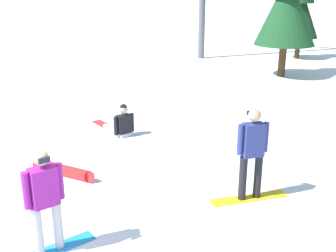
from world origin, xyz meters
TOP-DOWN VIEW (x-y plane):
  - snowboarder_foreground at (-0.00, 0.86)m, footprint 0.83×1.46m
  - snowboarder_midground at (2.15, 4.05)m, footprint 1.29×1.31m
  - snowboarder_background at (-2.21, 5.85)m, footprint 1.78×1.07m
  - loose_snowboard_near_left at (-1.77, 3.05)m, footprint 1.73×0.20m
  - pine_tree_leaning at (-0.91, 20.89)m, footprint 2.00×2.00m

SIDE VIEW (x-z plane):
  - loose_snowboard_near_left at x=-1.77m, z-range 0.00..0.25m
  - snowboarder_background at x=-2.21m, z-range -0.15..0.77m
  - snowboarder_foreground at x=0.00m, z-range 0.05..1.78m
  - snowboarder_midground at x=2.15m, z-range 0.06..1.90m
  - pine_tree_leaning at x=-0.91m, z-range 0.24..5.49m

